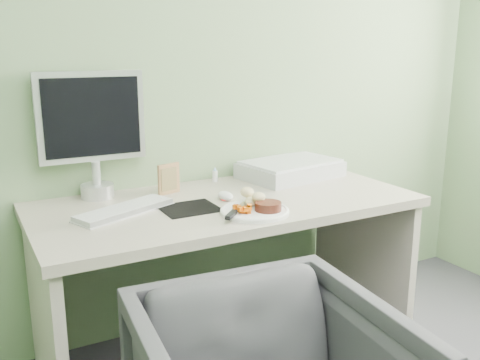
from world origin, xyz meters
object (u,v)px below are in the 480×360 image
desk (227,241)px  scanner (290,170)px  plate (255,212)px  monitor (92,127)px

desk → scanner: (0.46, 0.21, 0.22)m
plate → monitor: size_ratio=0.50×
scanner → monitor: (-0.93, 0.10, 0.26)m
plate → monitor: 0.78m
plate → scanner: size_ratio=0.57×
desk → scanner: size_ratio=3.39×
plate → scanner: scanner is taller
scanner → monitor: bearing=164.5°
desk → monitor: (-0.47, 0.31, 0.48)m
plate → monitor: monitor is taller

